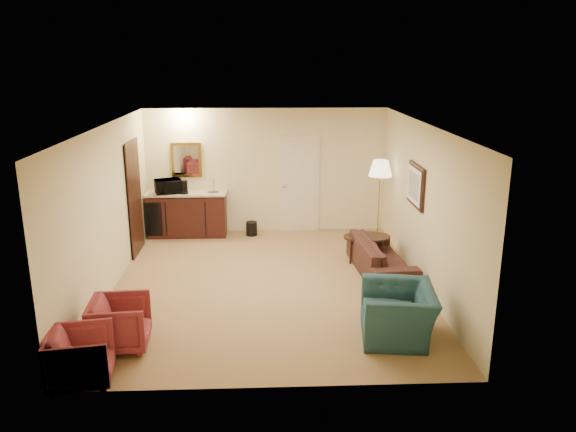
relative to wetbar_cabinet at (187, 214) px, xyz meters
name	(u,v)px	position (x,y,z in m)	size (l,w,h in m)	color
ground	(268,284)	(1.65, -2.72, -0.46)	(6.00, 6.00, 0.00)	#987D4D
room_walls	(261,172)	(1.55, -1.95, 1.26)	(5.02, 6.01, 2.61)	beige
wetbar_cabinet	(187,214)	(0.00, 0.00, 0.00)	(1.64, 0.58, 0.92)	#351210
sofa	(381,252)	(3.60, -2.30, -0.07)	(1.99, 0.58, 0.78)	black
teal_armchair	(399,305)	(3.35, -4.59, 0.00)	(1.06, 0.69, 0.93)	#1E454C
rose_chair_near	(120,321)	(-0.25, -4.72, -0.09)	(0.71, 0.67, 0.73)	maroon
rose_chair_far	(80,354)	(-0.50, -5.52, -0.11)	(0.69, 0.65, 0.71)	maroon
coffee_table	(367,249)	(3.45, -1.73, -0.21)	(0.85, 0.58, 0.49)	black
floor_lamp	(379,203)	(3.85, -0.73, 0.39)	(0.45, 0.45, 1.70)	gold
waste_bin	(252,229)	(1.33, -0.07, -0.32)	(0.23, 0.23, 0.29)	black
microwave	(168,185)	(-0.36, -0.05, 0.64)	(0.52, 0.29, 0.35)	black
coffee_maker	(184,187)	(-0.02, -0.12, 0.60)	(0.15, 0.15, 0.27)	black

